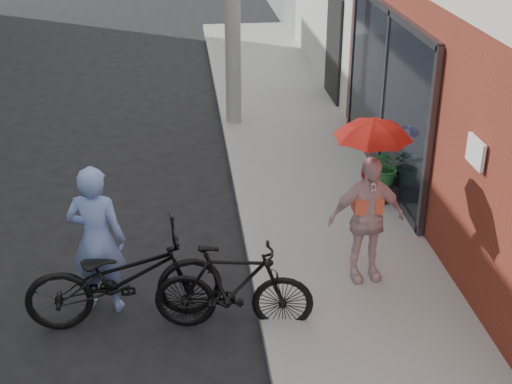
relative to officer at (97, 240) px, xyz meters
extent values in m
plane|color=black|center=(0.82, -0.48, -0.86)|extent=(80.00, 80.00, 0.00)
cube|color=#969691|center=(2.92, 1.52, -0.80)|extent=(2.20, 24.00, 0.12)
cube|color=#9E9E99|center=(1.76, 1.52, -0.80)|extent=(0.12, 24.00, 0.12)
cube|color=black|center=(3.98, 3.02, 0.50)|extent=(0.06, 3.80, 2.40)
cube|color=white|center=(3.98, -0.28, 0.96)|extent=(0.04, 0.40, 0.30)
imported|color=#778FD4|center=(0.00, 0.00, 0.00)|extent=(0.70, 0.54, 1.73)
imported|color=black|center=(0.28, -0.27, -0.32)|extent=(2.15, 0.93, 1.10)
imported|color=black|center=(1.42, -0.54, -0.36)|extent=(1.74, 0.72, 1.01)
imported|color=beige|center=(2.99, 0.12, 0.01)|extent=(0.92, 0.45, 1.52)
imported|color=red|center=(2.99, 0.12, 1.13)|extent=(0.81, 0.81, 0.71)
cube|color=black|center=(3.82, 2.12, -0.63)|extent=(0.47, 0.47, 0.22)
imported|color=#2B6D33|center=(3.82, 2.12, -0.25)|extent=(0.49, 0.42, 0.54)
camera|label=1|loc=(0.96, -6.80, 3.81)|focal=50.00mm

